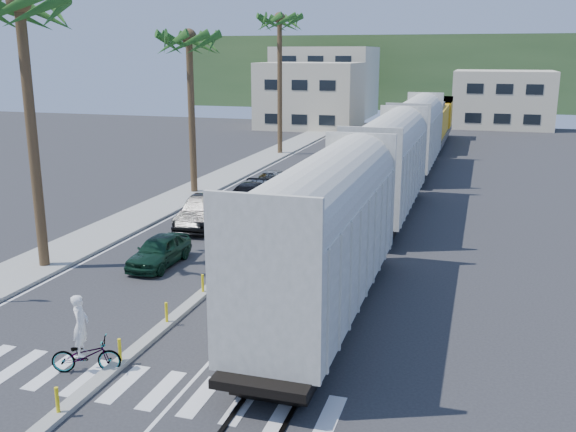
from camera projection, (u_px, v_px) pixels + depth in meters
name	position (u px, v px, depth m)	size (l,w,h in m)	color
ground	(138.00, 351.00, 20.28)	(140.00, 140.00, 0.00)	#28282B
sidewalk	(210.00, 184.00, 45.84)	(3.00, 90.00, 0.15)	gray
rails	(405.00, 187.00, 44.81)	(1.56, 100.00, 0.06)	black
median	(305.00, 207.00, 38.76)	(0.45, 60.00, 0.85)	gray
crosswalk	(102.00, 380.00, 18.42)	(14.00, 2.20, 0.01)	silver
lane_markings	(295.00, 190.00, 44.06)	(9.42, 90.00, 0.01)	silver
freight_train	(401.00, 153.00, 41.24)	(3.00, 60.94, 5.85)	#B3B1A4
palm_trees	(196.00, 26.00, 40.94)	(3.50, 37.20, 13.75)	brown
buildings	(361.00, 89.00, 87.43)	(38.00, 27.00, 10.00)	beige
hillside	(428.00, 72.00, 111.49)	(80.00, 20.00, 12.00)	#385628
car_lead	(159.00, 251.00, 28.25)	(1.63, 3.99, 1.36)	black
car_second	(206.00, 212.00, 34.47)	(2.02, 5.18, 1.68)	black
car_third	(247.00, 197.00, 38.47)	(2.09, 5.13, 1.49)	black
car_rear	(269.00, 180.00, 44.38)	(2.16, 4.39, 1.20)	#A7AAAD
cyclist	(85.00, 348.00, 18.76)	(1.98, 2.47, 2.40)	#9EA0A5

